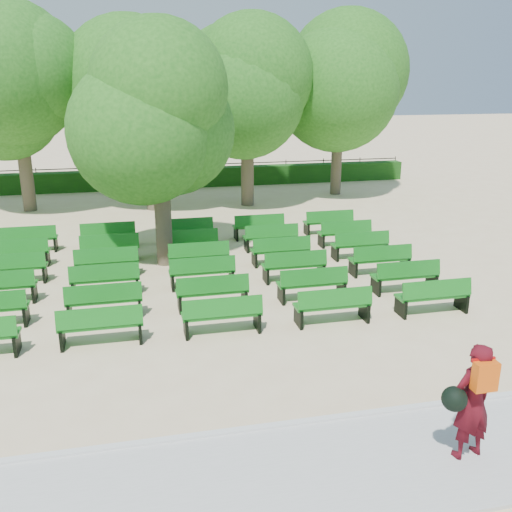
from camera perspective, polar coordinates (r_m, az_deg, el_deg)
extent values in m
plane|color=beige|center=(14.46, -8.64, -3.51)|extent=(120.00, 120.00, 0.00)
cube|color=beige|center=(8.00, -4.27, -22.33)|extent=(30.00, 2.20, 0.06)
cube|color=silver|center=(8.90, -5.43, -17.54)|extent=(30.00, 0.12, 0.10)
cube|color=#194B13|center=(27.90, -10.89, 7.56)|extent=(26.00, 0.70, 0.90)
cube|color=#136F19|center=(15.11, -10.16, -0.99)|extent=(1.66, 0.47, 0.06)
cube|color=#136F19|center=(14.85, -10.17, -0.38)|extent=(1.66, 0.13, 0.39)
cylinder|color=brown|center=(16.19, -9.29, 4.15)|extent=(0.46, 0.46, 2.91)
ellipsoid|color=#2B6E1D|center=(15.80, -9.77, 13.55)|extent=(4.36, 4.36, 3.92)
imported|color=#4A0A13|center=(8.55, 20.82, -13.43)|extent=(0.69, 0.52, 1.72)
cube|color=#E9530C|center=(8.17, 21.94, -11.09)|extent=(0.32, 0.16, 0.40)
sphere|color=black|center=(8.29, 19.22, -13.35)|extent=(0.34, 0.34, 0.34)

